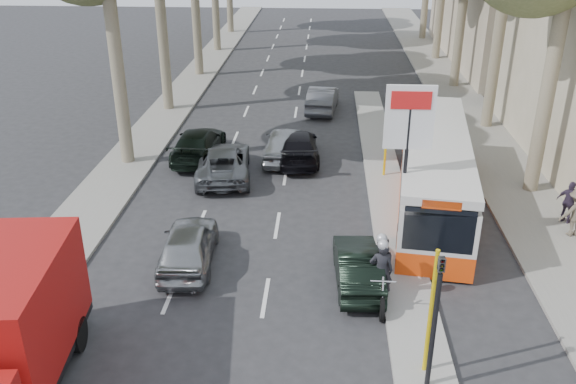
# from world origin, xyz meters

# --- Properties ---
(ground) EXTENTS (120.00, 120.00, 0.00)m
(ground) POSITION_xyz_m (0.00, 0.00, 0.00)
(ground) COLOR #28282B
(ground) RESTS_ON ground
(sidewalk_right) EXTENTS (3.20, 70.00, 0.12)m
(sidewalk_right) POSITION_xyz_m (8.60, 25.00, 0.06)
(sidewalk_right) COLOR gray
(sidewalk_right) RESTS_ON ground
(median_left) EXTENTS (2.40, 64.00, 0.12)m
(median_left) POSITION_xyz_m (-8.00, 28.00, 0.06)
(median_left) COLOR gray
(median_left) RESTS_ON ground
(traffic_island) EXTENTS (1.50, 26.00, 0.16)m
(traffic_island) POSITION_xyz_m (3.25, 11.00, 0.08)
(traffic_island) COLOR gray
(traffic_island) RESTS_ON ground
(billboard) EXTENTS (1.50, 12.10, 5.60)m
(billboard) POSITION_xyz_m (3.25, 5.00, 3.70)
(billboard) COLOR yellow
(billboard) RESTS_ON ground
(traffic_light_island) EXTENTS (0.16, 0.41, 3.60)m
(traffic_light_island) POSITION_xyz_m (3.25, -1.50, 2.49)
(traffic_light_island) COLOR black
(traffic_light_island) RESTS_ON ground
(silver_hatchback) EXTENTS (1.87, 4.12, 1.37)m
(silver_hatchback) POSITION_xyz_m (-3.50, 3.72, 0.69)
(silver_hatchback) COLOR gray
(silver_hatchback) RESTS_ON ground
(dark_hatchback) EXTENTS (1.50, 3.76, 1.22)m
(dark_hatchback) POSITION_xyz_m (1.80, 2.94, 0.61)
(dark_hatchback) COLOR black
(dark_hatchback) RESTS_ON ground
(queue_car_a) EXTENTS (2.78, 5.00, 1.32)m
(queue_car_a) POSITION_xyz_m (-3.50, 10.78, 0.66)
(queue_car_a) COLOR #51555A
(queue_car_a) RESTS_ON ground
(queue_car_b) EXTENTS (2.25, 4.72, 1.33)m
(queue_car_b) POSITION_xyz_m (-0.50, 12.84, 0.66)
(queue_car_b) COLOR black
(queue_car_b) RESTS_ON ground
(queue_car_c) EXTENTS (1.81, 4.28, 1.44)m
(queue_car_c) POSITION_xyz_m (-1.10, 13.00, 0.72)
(queue_car_c) COLOR #999DA1
(queue_car_c) RESTS_ON ground
(queue_car_d) EXTENTS (1.89, 4.37, 1.40)m
(queue_car_d) POSITION_xyz_m (0.57, 20.37, 0.70)
(queue_car_d) COLOR #48494F
(queue_car_d) RESTS_ON ground
(queue_car_e) EXTENTS (2.01, 4.72, 1.36)m
(queue_car_e) POSITION_xyz_m (-4.97, 12.83, 0.68)
(queue_car_e) COLOR black
(queue_car_e) RESTS_ON ground
(red_truck) EXTENTS (2.89, 6.30, 3.25)m
(red_truck) POSITION_xyz_m (-6.32, -2.30, 1.72)
(red_truck) COLOR black
(red_truck) RESTS_ON ground
(city_bus) EXTENTS (3.71, 10.95, 2.83)m
(city_bus) POSITION_xyz_m (4.80, 8.40, 1.49)
(city_bus) COLOR #EC420D
(city_bus) RESTS_ON ground
(motorcycle) EXTENTS (0.86, 2.39, 2.04)m
(motorcycle) POSITION_xyz_m (2.40, 2.25, 0.93)
(motorcycle) COLOR black
(motorcycle) RESTS_ON ground
(pedestrian_near) EXTENTS (0.95, 0.97, 1.56)m
(pedestrian_near) POSITION_xyz_m (9.41, 7.16, 0.90)
(pedestrian_near) COLOR #3A2E45
(pedestrian_near) RESTS_ON sidewalk_right
(pedestrian_far) EXTENTS (1.17, 0.70, 1.70)m
(pedestrian_far) POSITION_xyz_m (9.28, 6.20, 0.97)
(pedestrian_far) COLOR brown
(pedestrian_far) RESTS_ON sidewalk_right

